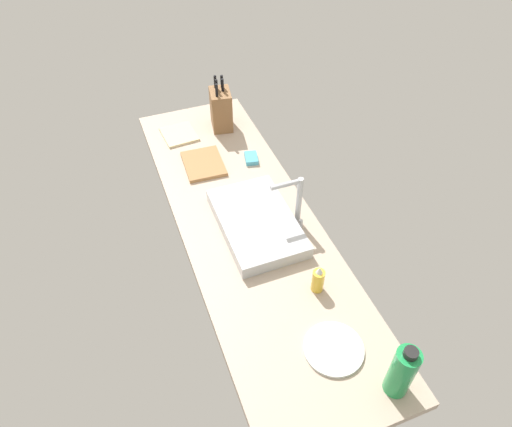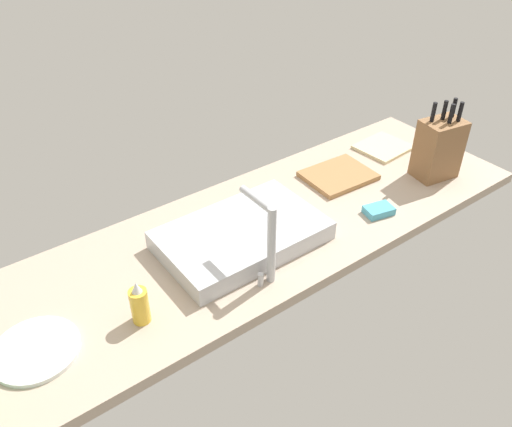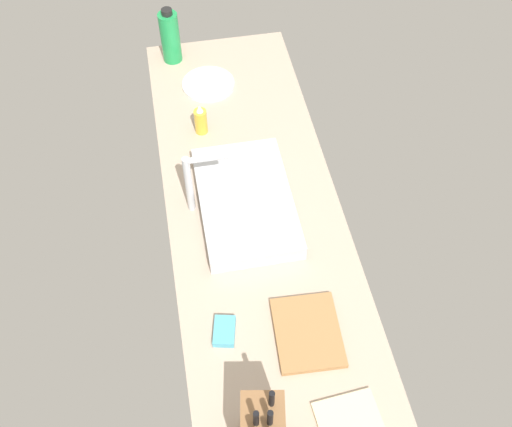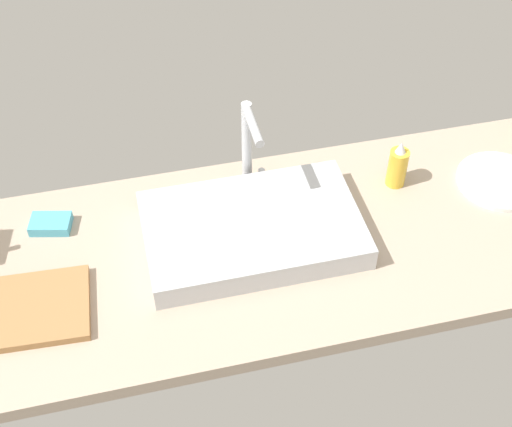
{
  "view_description": "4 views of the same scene",
  "coord_description": "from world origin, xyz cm",
  "px_view_note": "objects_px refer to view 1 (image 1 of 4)",
  "views": [
    {
      "loc": [
        130.19,
        -45.61,
        146.25
      ],
      "look_at": [
        6.28,
        1.73,
        13.32
      ],
      "focal_mm": 32.32,
      "sensor_mm": 36.0,
      "label": 1
    },
    {
      "loc": [
        74.04,
        102.27,
        102.91
      ],
      "look_at": [
        -1.11,
        1.33,
        11.0
      ],
      "focal_mm": 36.96,
      "sensor_mm": 36.0,
      "label": 2
    },
    {
      "loc": [
        -113.33,
        21.27,
        159.14
      ],
      "look_at": [
        -3.07,
        0.59,
        9.91
      ],
      "focal_mm": 41.53,
      "sensor_mm": 36.0,
      "label": 3
    },
    {
      "loc": [
        -19.03,
        -101.88,
        121.59
      ],
      "look_at": [
        6.32,
        4.62,
        9.16
      ],
      "focal_mm": 49.88,
      "sensor_mm": 36.0,
      "label": 4
    }
  ],
  "objects_px": {
    "soap_bottle": "(318,280)",
    "dish_sponge": "(251,158)",
    "knife_block": "(221,109)",
    "dinner_plate": "(334,349)",
    "water_bottle": "(402,372)",
    "cutting_board": "(204,164)",
    "dish_towel": "(179,134)",
    "faucet": "(296,198)",
    "sink_basin": "(257,223)"
  },
  "relations": [
    {
      "from": "soap_bottle",
      "to": "dish_sponge",
      "type": "xyz_separation_m",
      "value": [
        -0.81,
        0.04,
        -0.04
      ]
    },
    {
      "from": "knife_block",
      "to": "soap_bottle",
      "type": "bearing_deg",
      "value": 10.28
    },
    {
      "from": "soap_bottle",
      "to": "dinner_plate",
      "type": "xyz_separation_m",
      "value": [
        0.25,
        -0.06,
        -0.05
      ]
    },
    {
      "from": "soap_bottle",
      "to": "water_bottle",
      "type": "height_order",
      "value": "water_bottle"
    },
    {
      "from": "cutting_board",
      "to": "dish_towel",
      "type": "bearing_deg",
      "value": -170.13
    },
    {
      "from": "knife_block",
      "to": "dish_towel",
      "type": "distance_m",
      "value": 0.26
    },
    {
      "from": "faucet",
      "to": "water_bottle",
      "type": "relative_size",
      "value": 1.04
    },
    {
      "from": "knife_block",
      "to": "dish_towel",
      "type": "xyz_separation_m",
      "value": [
        -0.0,
        -0.24,
        -0.1
      ]
    },
    {
      "from": "cutting_board",
      "to": "dinner_plate",
      "type": "bearing_deg",
      "value": 6.83
    },
    {
      "from": "sink_basin",
      "to": "faucet",
      "type": "distance_m",
      "value": 0.2
    },
    {
      "from": "knife_block",
      "to": "water_bottle",
      "type": "relative_size",
      "value": 1.19
    },
    {
      "from": "dinner_plate",
      "to": "cutting_board",
      "type": "bearing_deg",
      "value": -173.17
    },
    {
      "from": "cutting_board",
      "to": "soap_bottle",
      "type": "distance_m",
      "value": 0.88
    },
    {
      "from": "dish_sponge",
      "to": "cutting_board",
      "type": "bearing_deg",
      "value": -101.18
    },
    {
      "from": "knife_block",
      "to": "water_bottle",
      "type": "height_order",
      "value": "knife_block"
    },
    {
      "from": "faucet",
      "to": "dish_towel",
      "type": "relative_size",
      "value": 1.29
    },
    {
      "from": "water_bottle",
      "to": "dish_sponge",
      "type": "bearing_deg",
      "value": -179.07
    },
    {
      "from": "knife_block",
      "to": "dinner_plate",
      "type": "distance_m",
      "value": 1.39
    },
    {
      "from": "dish_sponge",
      "to": "water_bottle",
      "type": "bearing_deg",
      "value": 0.93
    },
    {
      "from": "soap_bottle",
      "to": "dish_towel",
      "type": "bearing_deg",
      "value": -168.13
    },
    {
      "from": "sink_basin",
      "to": "dish_towel",
      "type": "bearing_deg",
      "value": -169.47
    },
    {
      "from": "faucet",
      "to": "cutting_board",
      "type": "relative_size",
      "value": 1.04
    },
    {
      "from": "soap_bottle",
      "to": "dinner_plate",
      "type": "relative_size",
      "value": 0.61
    },
    {
      "from": "faucet",
      "to": "soap_bottle",
      "type": "distance_m",
      "value": 0.36
    },
    {
      "from": "cutting_board",
      "to": "sink_basin",
      "type": "bearing_deg",
      "value": 10.93
    },
    {
      "from": "water_bottle",
      "to": "dinner_plate",
      "type": "relative_size",
      "value": 1.13
    },
    {
      "from": "sink_basin",
      "to": "faucet",
      "type": "relative_size",
      "value": 1.97
    },
    {
      "from": "sink_basin",
      "to": "water_bottle",
      "type": "height_order",
      "value": "water_bottle"
    },
    {
      "from": "knife_block",
      "to": "cutting_board",
      "type": "distance_m",
      "value": 0.35
    },
    {
      "from": "soap_bottle",
      "to": "dish_towel",
      "type": "relative_size",
      "value": 0.68
    },
    {
      "from": "sink_basin",
      "to": "dish_towel",
      "type": "height_order",
      "value": "sink_basin"
    },
    {
      "from": "dish_sponge",
      "to": "knife_block",
      "type": "bearing_deg",
      "value": -172.07
    },
    {
      "from": "dinner_plate",
      "to": "dish_sponge",
      "type": "relative_size",
      "value": 2.28
    },
    {
      "from": "water_bottle",
      "to": "dish_sponge",
      "type": "distance_m",
      "value": 1.25
    },
    {
      "from": "dish_sponge",
      "to": "faucet",
      "type": "bearing_deg",
      "value": 2.48
    },
    {
      "from": "water_bottle",
      "to": "dish_sponge",
      "type": "relative_size",
      "value": 2.58
    },
    {
      "from": "knife_block",
      "to": "soap_bottle",
      "type": "distance_m",
      "value": 1.14
    },
    {
      "from": "faucet",
      "to": "water_bottle",
      "type": "distance_m",
      "value": 0.78
    },
    {
      "from": "faucet",
      "to": "water_bottle",
      "type": "bearing_deg",
      "value": 0.0
    },
    {
      "from": "dinner_plate",
      "to": "dish_towel",
      "type": "bearing_deg",
      "value": -172.54
    },
    {
      "from": "dish_towel",
      "to": "dish_sponge",
      "type": "bearing_deg",
      "value": 40.3
    },
    {
      "from": "cutting_board",
      "to": "dish_towel",
      "type": "distance_m",
      "value": 0.29
    },
    {
      "from": "sink_basin",
      "to": "cutting_board",
      "type": "bearing_deg",
      "value": -169.07
    },
    {
      "from": "faucet",
      "to": "soap_bottle",
      "type": "height_order",
      "value": "faucet"
    },
    {
      "from": "dish_towel",
      "to": "dinner_plate",
      "type": "bearing_deg",
      "value": 7.46
    },
    {
      "from": "sink_basin",
      "to": "knife_block",
      "type": "xyz_separation_m",
      "value": [
        -0.77,
        0.09,
        0.08
      ]
    },
    {
      "from": "faucet",
      "to": "water_bottle",
      "type": "xyz_separation_m",
      "value": [
        0.78,
        0.0,
        -0.04
      ]
    },
    {
      "from": "knife_block",
      "to": "cutting_board",
      "type": "height_order",
      "value": "knife_block"
    },
    {
      "from": "water_bottle",
      "to": "knife_block",
      "type": "bearing_deg",
      "value": -177.6
    },
    {
      "from": "water_bottle",
      "to": "dish_towel",
      "type": "distance_m",
      "value": 1.61
    }
  ]
}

